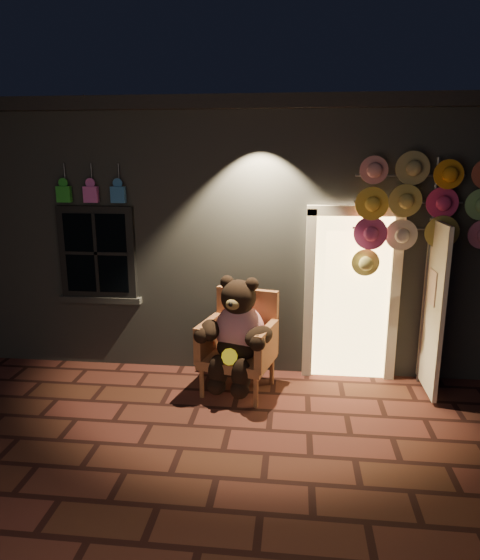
# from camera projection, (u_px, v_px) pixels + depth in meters

# --- Properties ---
(ground) EXTENTS (60.00, 60.00, 0.00)m
(ground) POSITION_uv_depth(u_px,v_px,m) (229.00, 428.00, 5.21)
(ground) COLOR #562621
(ground) RESTS_ON ground
(shop_building) EXTENTS (7.30, 5.95, 3.51)m
(shop_building) POSITION_uv_depth(u_px,v_px,m) (259.00, 217.00, 8.64)
(shop_building) COLOR slate
(shop_building) RESTS_ON ground
(wicker_armchair) EXTENTS (0.96, 0.91, 1.19)m
(wicker_armchair) POSITION_uv_depth(u_px,v_px,m) (241.00, 341.00, 6.00)
(wicker_armchair) COLOR #A0653E
(wicker_armchair) RESTS_ON ground
(teddy_bear) EXTENTS (0.94, 0.83, 1.33)m
(teddy_bear) POSITION_uv_depth(u_px,v_px,m) (237.00, 333.00, 5.82)
(teddy_bear) COLOR red
(teddy_bear) RESTS_ON ground
(hat_rack) EXTENTS (1.58, 0.22, 2.77)m
(hat_rack) POSITION_uv_depth(u_px,v_px,m) (421.00, 210.00, 5.70)
(hat_rack) COLOR #59595E
(hat_rack) RESTS_ON ground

